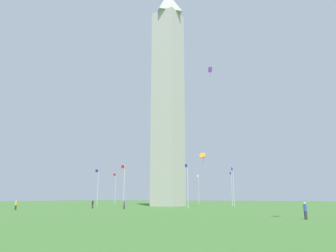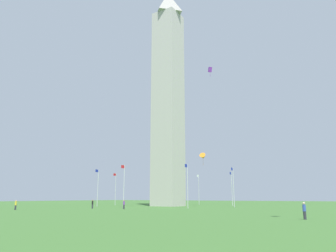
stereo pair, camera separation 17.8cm
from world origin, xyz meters
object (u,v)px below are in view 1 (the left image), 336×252
object	(u,v)px
flagpole_nw	(98,186)
person_yellow_shirt	(16,205)
person_blue_shirt	(305,211)
kite_orange_delta	(203,157)
person_purple_shirt	(124,205)
flagpole_s	(199,188)
flagpole_n	(124,184)
person_black_shirt	(93,204)
obelisk_monument	(168,92)
flagpole_w	(115,188)
flagpole_ne	(188,184)
flagpole_se	(232,187)
flagpole_e	(233,185)
kite_purple_box	(210,70)
flagpole_sw	(155,188)

from	to	relation	value
flagpole_nw	person_yellow_shirt	xyz separation A→B (m)	(22.26, 1.94, -3.99)
person_blue_shirt	kite_orange_delta	world-z (taller)	kite_orange_delta
person_yellow_shirt	person_purple_shirt	world-z (taller)	person_yellow_shirt
flagpole_nw	person_purple_shirt	distance (m)	18.82
flagpole_s	person_purple_shirt	world-z (taller)	flagpole_s
flagpole_n	person_black_shirt	xyz separation A→B (m)	(4.84, -3.87, -3.99)
person_yellow_shirt	person_blue_shirt	xyz separation A→B (m)	(-0.24, 47.94, 0.01)
person_purple_shirt	kite_orange_delta	size ratio (longest dim) A/B	0.56
obelisk_monument	flagpole_w	xyz separation A→B (m)	(0.05, -17.39, -25.21)
flagpole_s	flagpole_nw	distance (m)	32.13
obelisk_monument	flagpole_nw	xyz separation A→B (m)	(12.35, -12.30, -25.21)
obelisk_monument	person_blue_shirt	size ratio (longest dim) A/B	35.26
flagpole_ne	kite_orange_delta	xyz separation A→B (m)	(-11.51, -1.92, 6.80)
flagpole_se	person_blue_shirt	bearing A→B (deg)	28.49
person_purple_shirt	kite_orange_delta	distance (m)	24.34
flagpole_se	flagpole_nw	size ratio (longest dim) A/B	1.00
person_purple_shirt	obelisk_monument	bearing A→B (deg)	30.41
flagpole_e	kite_orange_delta	distance (m)	9.80
obelisk_monument	flagpole_ne	size ratio (longest dim) A/B	6.77
flagpole_e	flagpole_nw	size ratio (longest dim) A/B	1.00
obelisk_monument	flagpole_ne	world-z (taller)	obelisk_monument
obelisk_monument	flagpole_ne	bearing A→B (deg)	44.87
flagpole_s	kite_purple_box	world-z (taller)	kite_purple_box
flagpole_s	flagpole_e	bearing A→B (deg)	45.00
person_blue_shirt	person_purple_shirt	size ratio (longest dim) A/B	1.02
flagpole_w	kite_purple_box	size ratio (longest dim) A/B	3.84
flagpole_e	person_black_shirt	size ratio (longest dim) A/B	5.23
flagpole_s	person_blue_shirt	world-z (taller)	flagpole_s
flagpole_ne	person_black_shirt	bearing A→B (deg)	-58.44
flagpole_w	flagpole_sw	bearing A→B (deg)	157.50
flagpole_ne	flagpole_s	xyz separation A→B (m)	(-29.68, -12.30, 0.00)
flagpole_sw	kite_purple_box	xyz separation A→B (m)	(21.88, 29.07, 24.51)
flagpole_ne	kite_orange_delta	size ratio (longest dim) A/B	2.97
person_yellow_shirt	kite_orange_delta	bearing A→B (deg)	0.37
person_yellow_shirt	kite_orange_delta	xyz separation A→B (m)	(-33.77, 20.73, 10.79)
person_blue_shirt	flagpole_e	bearing A→B (deg)	-29.54
person_blue_shirt	person_black_shirt	world-z (taller)	person_blue_shirt
obelisk_monument	flagpole_nw	size ratio (longest dim) A/B	6.77
kite_orange_delta	kite_purple_box	world-z (taller)	kite_purple_box
kite_purple_box	flagpole_e	bearing A→B (deg)	176.35
flagpole_s	flagpole_sw	bearing A→B (deg)	-67.50
person_purple_shirt	kite_orange_delta	world-z (taller)	kite_orange_delta
flagpole_se	kite_purple_box	bearing A→B (deg)	11.57
flagpole_sw	flagpole_nw	xyz separation A→B (m)	(24.59, -0.00, 0.00)
flagpole_e	flagpole_sw	distance (m)	32.13
kite_purple_box	kite_orange_delta	bearing A→B (deg)	-143.97
flagpole_ne	obelisk_monument	bearing A→B (deg)	-135.13
flagpole_sw	kite_purple_box	bearing A→B (deg)	53.03
flagpole_ne	flagpole_w	world-z (taller)	same
flagpole_n	person_yellow_shirt	distance (m)	20.44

